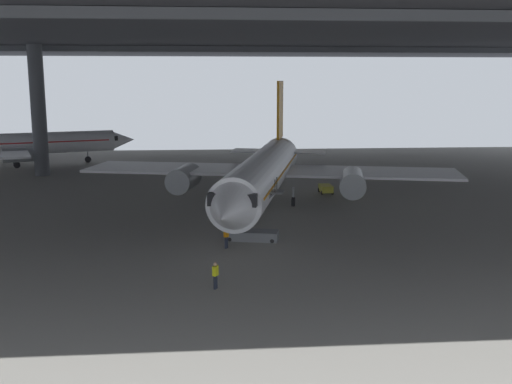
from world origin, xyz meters
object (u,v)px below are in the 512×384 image
airplane_main (264,173)px  airplane_distant (27,144)px  crew_worker_near_nose (215,274)px  crew_worker_by_stairs (226,235)px  boarding_stairs (253,230)px  baggage_tug (326,188)px

airplane_main → airplane_distant: airplane_main is taller
crew_worker_near_nose → crew_worker_by_stairs: (0.88, 8.42, 0.06)m
crew_worker_near_nose → boarding_stairs: bearing=74.3°
boarding_stairs → airplane_main: bearing=80.2°
boarding_stairs → crew_worker_near_nose: (-2.97, -10.57, 0.16)m
airplane_main → crew_worker_by_stairs: 13.31m
crew_worker_by_stairs → airplane_distant: size_ratio=0.06×
boarding_stairs → airplane_distant: bearing=123.9°
boarding_stairs → airplane_distant: 51.34m
crew_worker_by_stairs → airplane_distant: bearing=120.6°
crew_worker_near_nose → airplane_distant: (-25.61, 53.16, 2.21)m
baggage_tug → boarding_stairs: bearing=-116.7°
crew_worker_by_stairs → baggage_tug: bearing=61.1°
airplane_main → crew_worker_near_nose: size_ratio=23.63×
airplane_main → crew_worker_by_stairs: size_ratio=22.42×
boarding_stairs → airplane_distant: size_ratio=0.16×
airplane_main → baggage_tug: 11.18m
airplane_main → baggage_tug: airplane_main is taller
airplane_main → crew_worker_near_nose: bearing=-102.8°
airplane_main → airplane_distant: 44.31m
airplane_distant → baggage_tug: airplane_distant is taller
airplane_main → airplane_distant: size_ratio=1.30×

